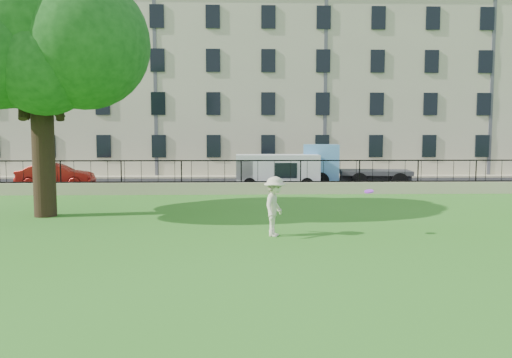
{
  "coord_description": "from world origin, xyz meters",
  "views": [
    {
      "loc": [
        -0.04,
        -13.03,
        2.96
      ],
      "look_at": [
        0.48,
        3.5,
        1.51
      ],
      "focal_mm": 35.0,
      "sensor_mm": 36.0,
      "label": 1
    }
  ],
  "objects_px": {
    "tree": "(36,30)",
    "blue_truck": "(354,166)",
    "red_sedan": "(56,176)",
    "white_van": "(277,172)",
    "man": "(275,206)",
    "frisbee": "(369,191)"
  },
  "relations": [
    {
      "from": "man",
      "to": "frisbee",
      "type": "bearing_deg",
      "value": -72.49
    },
    {
      "from": "red_sedan",
      "to": "white_van",
      "type": "xyz_separation_m",
      "value": [
        12.48,
        -1.0,
        0.27
      ]
    },
    {
      "from": "frisbee",
      "to": "blue_truck",
      "type": "xyz_separation_m",
      "value": [
        2.77,
        14.0,
        -0.1
      ]
    },
    {
      "from": "white_van",
      "to": "blue_truck",
      "type": "xyz_separation_m",
      "value": [
        4.5,
        1.0,
        0.27
      ]
    },
    {
      "from": "tree",
      "to": "blue_truck",
      "type": "distance_m",
      "value": 17.93
    },
    {
      "from": "red_sedan",
      "to": "tree",
      "type": "bearing_deg",
      "value": -165.71
    },
    {
      "from": "tree",
      "to": "red_sedan",
      "type": "relative_size",
      "value": 2.43
    },
    {
      "from": "man",
      "to": "red_sedan",
      "type": "bearing_deg",
      "value": 57.59
    },
    {
      "from": "tree",
      "to": "frisbee",
      "type": "height_order",
      "value": "tree"
    },
    {
      "from": "man",
      "to": "blue_truck",
      "type": "relative_size",
      "value": 0.3
    },
    {
      "from": "frisbee",
      "to": "white_van",
      "type": "height_order",
      "value": "white_van"
    },
    {
      "from": "red_sedan",
      "to": "white_van",
      "type": "distance_m",
      "value": 12.52
    },
    {
      "from": "man",
      "to": "red_sedan",
      "type": "relative_size",
      "value": 0.43
    },
    {
      "from": "tree",
      "to": "white_van",
      "type": "relative_size",
      "value": 2.22
    },
    {
      "from": "red_sedan",
      "to": "white_van",
      "type": "bearing_deg",
      "value": -97.75
    },
    {
      "from": "tree",
      "to": "frisbee",
      "type": "relative_size",
      "value": 37.36
    },
    {
      "from": "frisbee",
      "to": "red_sedan",
      "type": "xyz_separation_m",
      "value": [
        -14.21,
        14.0,
        -0.64
      ]
    },
    {
      "from": "tree",
      "to": "white_van",
      "type": "distance_m",
      "value": 14.18
    },
    {
      "from": "tree",
      "to": "frisbee",
      "type": "xyz_separation_m",
      "value": [
        11.06,
        -4.0,
        -5.38
      ]
    },
    {
      "from": "tree",
      "to": "red_sedan",
      "type": "height_order",
      "value": "tree"
    },
    {
      "from": "man",
      "to": "white_van",
      "type": "relative_size",
      "value": 0.39
    },
    {
      "from": "man",
      "to": "blue_truck",
      "type": "bearing_deg",
      "value": -3.37
    }
  ]
}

